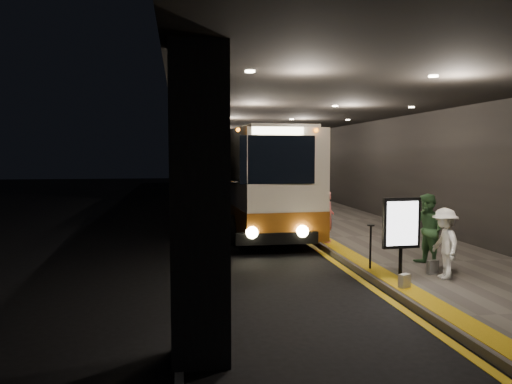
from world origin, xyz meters
TOP-DOWN VIEW (x-y plane):
  - ground at (0.00, 0.00)m, footprint 90.00×90.00m
  - lane_line_white at (-1.80, 5.00)m, footprint 0.12×50.00m
  - kerb_stripe_yellow at (2.35, 5.00)m, footprint 0.18×50.00m
  - sidewalk at (4.75, 5.00)m, footprint 4.50×50.00m
  - tactile_strip at (2.85, 5.00)m, footprint 0.50×50.00m
  - terminal_wall at (7.00, 5.00)m, footprint 0.10×50.00m
  - support_columns at (-1.50, 4.00)m, footprint 0.80×24.80m
  - canopy at (2.50, 5.00)m, footprint 9.00×50.00m
  - coach_main at (0.94, 4.50)m, footprint 3.11×11.86m
  - coach_second at (0.90, 15.81)m, footprint 2.38×11.36m
  - passenger_boarding at (2.80, -0.02)m, footprint 0.56×0.68m
  - passenger_waiting_green at (4.26, -3.56)m, footprint 0.69×0.95m
  - passenger_waiting_white at (4.04, -4.76)m, footprint 0.57×1.06m
  - bag_polka at (3.97, -4.38)m, footprint 0.28×0.17m
  - bag_plain at (2.80, -5.40)m, footprint 0.27×0.22m
  - info_sign at (3.00, -4.78)m, footprint 0.86×0.17m
  - stanchion_post at (2.75, -3.67)m, footprint 0.05×0.05m

SIDE VIEW (x-z plane):
  - ground at x=0.00m, z-range 0.00..0.00m
  - lane_line_white at x=-1.80m, z-range 0.00..0.01m
  - kerb_stripe_yellow at x=2.35m, z-range 0.00..0.01m
  - sidewalk at x=4.75m, z-range 0.00..0.15m
  - tactile_strip at x=2.85m, z-range 0.15..0.16m
  - bag_plain at x=2.80m, z-range 0.15..0.44m
  - bag_polka at x=3.97m, z-range 0.15..0.47m
  - stanchion_post at x=2.75m, z-range 0.15..1.21m
  - passenger_waiting_white at x=4.04m, z-range 0.15..1.72m
  - passenger_boarding at x=2.80m, z-range 0.15..1.77m
  - passenger_waiting_green at x=4.26m, z-range 0.15..1.93m
  - info_sign at x=3.00m, z-range 0.47..2.28m
  - coach_second at x=0.90m, z-range -0.07..3.50m
  - coach_main at x=0.94m, z-range -0.07..3.59m
  - support_columns at x=-1.50m, z-range 0.00..4.40m
  - terminal_wall at x=7.00m, z-range 0.00..6.00m
  - canopy at x=2.50m, z-range 4.40..4.80m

